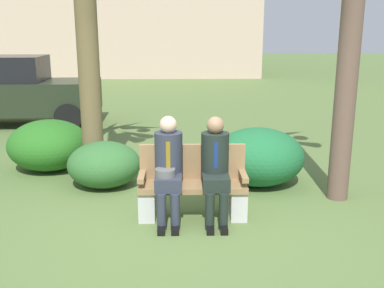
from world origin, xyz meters
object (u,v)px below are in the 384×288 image
at_px(seated_man_right, 215,164).
at_px(park_bench, 193,186).
at_px(shrub_near_bench, 104,164).
at_px(shrub_mid_lawn, 258,157).
at_px(shrub_far_lawn, 49,145).
at_px(seated_man_left, 168,164).
at_px(parked_car_near, 15,91).

bearing_deg(seated_man_right, park_bench, 156.30).
height_order(shrub_near_bench, shrub_mid_lawn, shrub_mid_lawn).
bearing_deg(shrub_mid_lawn, seated_man_right, -119.49).
relative_size(shrub_mid_lawn, shrub_far_lawn, 1.02).
distance_m(seated_man_left, shrub_far_lawn, 2.97).
height_order(park_bench, shrub_far_lawn, park_bench).
bearing_deg(parked_car_near, seated_man_left, -56.13).
distance_m(park_bench, seated_man_right, 0.44).
distance_m(seated_man_right, shrub_near_bench, 2.05).
relative_size(seated_man_right, shrub_mid_lawn, 0.93).
height_order(seated_man_left, shrub_near_bench, seated_man_left).
relative_size(shrub_near_bench, parked_car_near, 0.28).
bearing_deg(seated_man_left, park_bench, 22.84).
bearing_deg(shrub_mid_lawn, seated_man_left, -134.79).
height_order(seated_man_right, shrub_far_lawn, seated_man_right).
height_order(seated_man_right, shrub_near_bench, seated_man_right).
bearing_deg(park_bench, seated_man_left, -157.16).
relative_size(park_bench, shrub_far_lawn, 0.98).
xyz_separation_m(shrub_mid_lawn, shrub_far_lawn, (-3.37, 0.81, -0.01)).
distance_m(seated_man_left, seated_man_right, 0.57).
bearing_deg(shrub_far_lawn, parked_car_near, 116.57).
bearing_deg(shrub_near_bench, shrub_far_lawn, 140.91).
bearing_deg(park_bench, parked_car_near, 126.42).
height_order(park_bench, seated_man_left, seated_man_left).
xyz_separation_m(seated_man_left, shrub_mid_lawn, (1.31, 1.32, -0.29)).
height_order(shrub_near_bench, shrub_far_lawn, shrub_far_lawn).
height_order(seated_man_left, seated_man_right, seated_man_left).
relative_size(shrub_mid_lawn, parked_car_near, 0.35).
relative_size(park_bench, parked_car_near, 0.34).
bearing_deg(park_bench, shrub_near_bench, 138.57).
height_order(seated_man_right, shrub_mid_lawn, seated_man_right).
height_order(seated_man_left, parked_car_near, parked_car_near).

